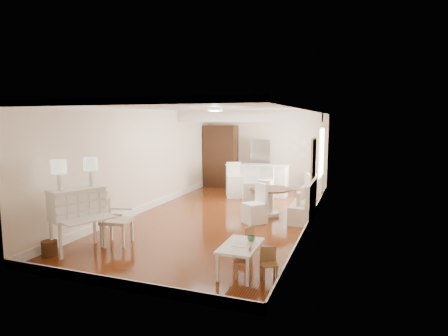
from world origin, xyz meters
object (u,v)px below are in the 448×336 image
Objects in this scene: gustavian_armchair at (117,220)px; dining_table at (270,202)px; pantry_cabinet at (221,156)px; slip_chair_near at (254,203)px; bar_stool_right at (265,184)px; kids_chair_c at (269,264)px; kids_table at (241,259)px; slip_chair_far at (250,198)px; kids_chair_b at (244,239)px; breakfast_counter at (257,180)px; fridge at (270,165)px; bar_stool_left at (234,180)px; kids_chair_a at (243,261)px; wicker_basket at (49,248)px; secretary_bureau at (78,220)px; sideboard at (312,186)px.

dining_table is (2.40, 3.29, -0.14)m from gustavian_armchair.
slip_chair_near is at bearing -60.35° from pantry_cabinet.
kids_chair_c is at bearing -71.76° from bar_stool_right.
kids_table is 0.90× the size of bar_stool_right.
slip_chair_far is at bearing -86.84° from bar_stool_right.
bar_stool_right is (-1.45, 5.62, 0.28)m from kids_chair_c.
kids_chair_b is 0.28× the size of breakfast_counter.
gustavian_armchair is 0.44× the size of pantry_cabinet.
dining_table is at bearing -76.85° from fridge.
pantry_cabinet reaches higher than slip_chair_far.
bar_stool_left is (-1.82, 4.88, 0.29)m from kids_chair_b.
kids_chair_b reaches higher than kids_chair_a.
slip_chair_far reaches higher than wicker_basket.
secretary_bureau is 0.68× the size of fridge.
wicker_basket is 8.07m from sideboard.
pantry_cabinet is at bearing -169.46° from kids_chair_a.
kids_chair_b is (-0.21, 0.86, 0.04)m from kids_table.
slip_chair_far is 2.50m from breakfast_counter.
secretary_bureau is at bearing 40.49° from slip_chair_far.
secretary_bureau reaches higher than dining_table.
pantry_cabinet is 3.69m from sideboard.
breakfast_counter is (-1.52, 6.54, 0.24)m from kids_chair_a.
bar_stool_right is 0.47× the size of pantry_cabinet.
slip_chair_far reaches higher than kids_table.
dining_table reaches higher than kids_table.
dining_table is at bearing -53.03° from pantry_cabinet.
wicker_basket is at bearing -172.81° from kids_table.
secretary_bureau is 3.75m from kids_chair_c.
fridge is at bearing -105.63° from slip_chair_far.
fridge is at bearing 79.22° from breakfast_counter.
wicker_basket is at bearing -139.40° from sideboard.
bar_stool_right is (0.02, 1.61, 0.11)m from slip_chair_far.
dining_table reaches higher than kids_chair_c.
gustavian_armchair is 2.60m from kids_chair_b.
fridge is (1.55, 6.91, 0.40)m from gustavian_armchair.
kids_table is at bearing 147.94° from kids_chair_c.
kids_chair_a is 0.42m from kids_chair_c.
kids_chair_a is 0.31× the size of fridge.
pantry_cabinet is (-2.18, 1.93, 0.61)m from bar_stool_right.
fridge reaches higher than breakfast_counter.
fridge is at bearing 131.80° from sideboard.
wicker_basket is 6.55m from bar_stool_right.
dining_table is at bearing -68.05° from bar_stool_right.
kids_chair_b is at bearing -92.97° from bar_stool_left.
bar_stool_left is 2.13m from pantry_cabinet.
kids_table is at bearing -37.86° from slip_chair_near.
kids_chair_b is 1.18m from kids_chair_c.
slip_chair_far reaches higher than kids_chair_c.
kids_chair_b is at bearing -81.18° from fridge.
kids_chair_c is 6.76m from breakfast_counter.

